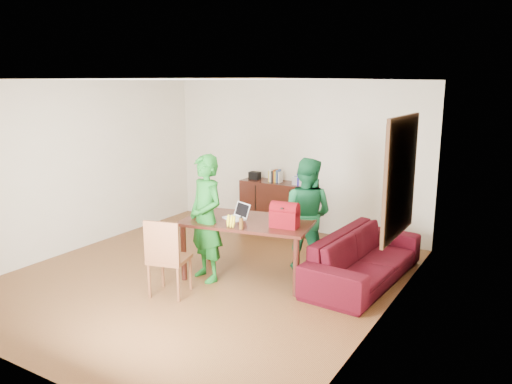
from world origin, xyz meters
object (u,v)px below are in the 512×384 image
Objects in this scene: person_near at (206,218)px; bottle at (241,223)px; chair at (169,272)px; sofa at (364,257)px; laptop at (234,216)px; red_bag at (285,217)px; table at (249,228)px; person_far at (306,214)px.

person_near is 10.36× the size of bottle.
bottle is (0.59, -0.04, 0.03)m from person_near.
chair is 1.11m from bottle.
sofa is (1.97, 1.74, 0.03)m from chair.
chair is at bearing -87.21° from laptop.
laptop is 1.87m from sofa.
chair is 2.83× the size of red_bag.
bottle is 0.07× the size of sofa.
person_near is 4.87× the size of laptop.
red_bag is 0.16× the size of sofa.
table is 5.30× the size of red_bag.
laptop is at bearing 55.79° from chair.
person_far is 4.59× the size of laptop.
bottle reaches higher than sofa.
table is 0.85× the size of sofa.
bottle is at bearing -23.79° from laptop.
sofa is (1.88, 1.07, -0.54)m from person_near.
laptop is (-0.20, -0.05, 0.15)m from table.
red_bag is (0.78, 0.01, 0.09)m from laptop.
sofa is (0.84, 0.75, -0.63)m from red_bag.
person_near is 1.06× the size of person_far.
table is at bearing 120.00° from sofa.
bottle is at bearing 17.86° from person_near.
laptop reaches higher than chair.
table is at bearing 60.46° from person_near.
table is 11.36× the size of bottle.
sofa is at bearing 15.14° from table.
person_far is (1.00, 1.05, -0.05)m from person_near.
person_far is 1.16m from bottle.
person_far is (0.54, 0.68, 0.11)m from table.
table is 0.26m from laptop.
laptop is 0.16× the size of sofa.
chair reaches higher than sofa.
person_far reaches higher than chair.
laptop is (0.25, 0.32, -0.01)m from person_near.
table is 0.60m from person_near.
person_far is at bearing 85.13° from red_bag.
bottle is at bearing 65.37° from person_far.
laptop is (0.34, 0.99, 0.57)m from chair.
person_near reaches higher than laptop.
chair is at bearing 135.10° from sofa.
laptop is at bearing 73.13° from person_near.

